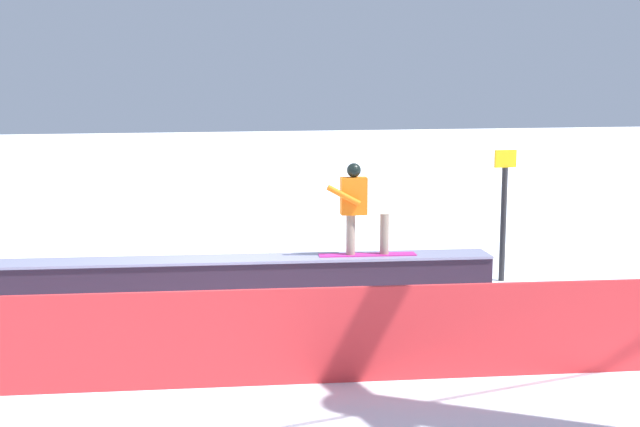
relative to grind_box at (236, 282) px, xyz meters
The scene contains 5 objects.
ground_plane 0.32m from the grind_box, ahead, with size 120.00×120.00×0.00m, color white.
grind_box is the anchor object (origin of this frame).
snowboarder 2.23m from the grind_box, 169.90° to the left, with size 1.55×0.54×1.45m.
safety_fence 3.63m from the grind_box, 90.00° to the left, with size 10.86×0.06×1.09m, color red.
trail_marker 4.78m from the grind_box, behind, with size 0.40×0.10×2.27m.
Camera 1 is at (2.07, 11.71, 3.16)m, focal length 43.98 mm.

